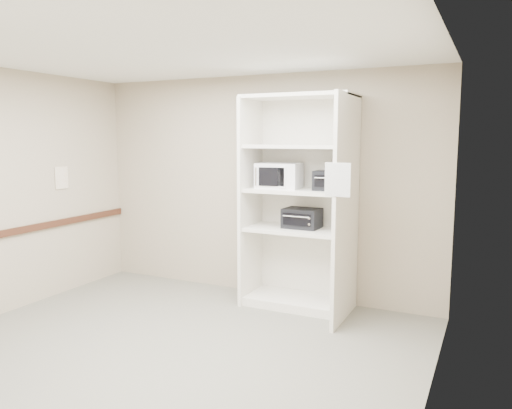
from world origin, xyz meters
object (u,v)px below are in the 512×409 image
at_px(shelving_unit, 302,210).
at_px(toaster_oven_upper, 332,181).
at_px(toaster_oven_lower, 302,218).
at_px(microwave, 279,176).

height_order(shelving_unit, toaster_oven_upper, shelving_unit).
distance_m(shelving_unit, toaster_oven_lower, 0.11).
height_order(shelving_unit, toaster_oven_lower, shelving_unit).
distance_m(shelving_unit, toaster_oven_upper, 0.48).
relative_size(microwave, toaster_oven_lower, 1.19).
bearing_deg(shelving_unit, microwave, -178.10).
xyz_separation_m(shelving_unit, toaster_oven_upper, (0.33, 0.03, 0.35)).
xyz_separation_m(shelving_unit, toaster_oven_lower, (-0.02, 0.04, -0.10)).
distance_m(microwave, toaster_oven_lower, 0.55).
distance_m(shelving_unit, microwave, 0.48).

